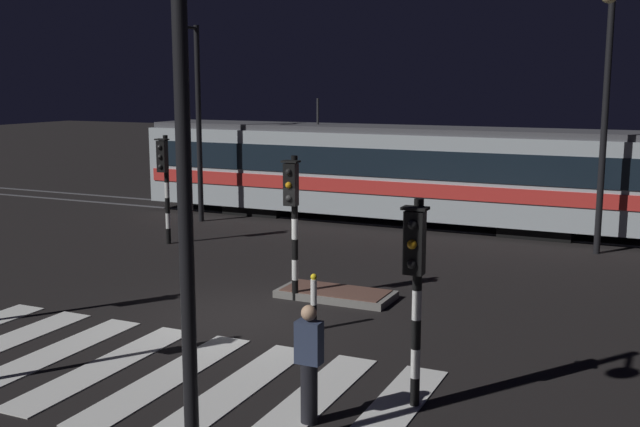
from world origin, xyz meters
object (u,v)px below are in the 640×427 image
at_px(traffic_light_corner_far_left, 165,173).
at_px(pedestrian_waiting_at_kerb, 309,363).
at_px(traffic_light_median_centre, 293,206).
at_px(street_lamp_trackside_right, 606,89).
at_px(bollard_island_edge, 314,302).
at_px(traffic_light_corner_near_right, 415,273).
at_px(tram, 390,171).
at_px(street_lamp_trackside_left, 194,97).
at_px(street_lamp_near_kerb, 169,119).

xyz_separation_m(traffic_light_corner_far_left, pedestrian_waiting_at_kerb, (8.97, -9.05, -1.23)).
bearing_deg(traffic_light_median_centre, traffic_light_corner_far_left, 148.30).
relative_size(traffic_light_median_centre, street_lamp_trackside_right, 0.45).
bearing_deg(bollard_island_edge, traffic_light_corner_near_right, -42.95).
xyz_separation_m(traffic_light_median_centre, tram, (-1.29, 9.80, -0.34)).
xyz_separation_m(traffic_light_corner_far_left, street_lamp_trackside_left, (-1.18, 3.34, 2.12)).
distance_m(traffic_light_median_centre, street_lamp_near_kerb, 7.98).
height_order(pedestrian_waiting_at_kerb, bollard_island_edge, pedestrian_waiting_at_kerb).
bearing_deg(traffic_light_corner_near_right, bollard_island_edge, 137.05).
bearing_deg(bollard_island_edge, street_lamp_trackside_right, 64.61).
xyz_separation_m(tram, pedestrian_waiting_at_kerb, (4.22, -15.13, -0.88)).
relative_size(street_lamp_near_kerb, bollard_island_edge, 6.06).
xyz_separation_m(traffic_light_median_centre, street_lamp_trackside_right, (5.55, 7.47, 2.42)).
bearing_deg(pedestrian_waiting_at_kerb, bollard_island_edge, 114.35).
bearing_deg(traffic_light_corner_far_left, street_lamp_trackside_right, 17.87).
bearing_deg(pedestrian_waiting_at_kerb, street_lamp_trackside_right, 78.44).
relative_size(traffic_light_corner_near_right, traffic_light_median_centre, 0.98).
bearing_deg(street_lamp_near_kerb, tram, 101.45).
xyz_separation_m(traffic_light_corner_far_left, bollard_island_edge, (7.29, -5.33, -1.55)).
relative_size(traffic_light_corner_far_left, tram, 0.18).
relative_size(street_lamp_near_kerb, street_lamp_trackside_right, 0.95).
height_order(street_lamp_trackside_right, pedestrian_waiting_at_kerb, street_lamp_trackside_right).
relative_size(street_lamp_trackside_left, pedestrian_waiting_at_kerb, 3.85).
bearing_deg(traffic_light_median_centre, pedestrian_waiting_at_kerb, -61.15).
bearing_deg(street_lamp_trackside_right, traffic_light_median_centre, -126.63).
bearing_deg(street_lamp_trackside_left, bollard_island_edge, -45.68).
bearing_deg(bollard_island_edge, tram, 102.53).
xyz_separation_m(street_lamp_trackside_left, pedestrian_waiting_at_kerb, (10.16, -12.40, -3.35)).
distance_m(street_lamp_trackside_right, tram, 7.73).
height_order(traffic_light_median_centre, street_lamp_trackside_right, street_lamp_trackside_right).
bearing_deg(traffic_light_corner_far_left, street_lamp_trackside_left, 109.50).
height_order(tram, pedestrian_waiting_at_kerb, tram).
height_order(traffic_light_corner_far_left, pedestrian_waiting_at_kerb, traffic_light_corner_far_left).
xyz_separation_m(traffic_light_corner_near_right, street_lamp_near_kerb, (-1.91, -3.09, 2.27)).
bearing_deg(traffic_light_median_centre, street_lamp_near_kerb, -73.43).
relative_size(street_lamp_trackside_right, bollard_island_edge, 6.40).
height_order(street_lamp_trackside_left, bollard_island_edge, street_lamp_trackside_left).
distance_m(street_lamp_trackside_right, bollard_island_edge, 10.78).
bearing_deg(traffic_light_corner_far_left, traffic_light_corner_near_right, -38.22).
xyz_separation_m(traffic_light_corner_near_right, traffic_light_median_centre, (-4.10, 4.25, 0.05)).
bearing_deg(bollard_island_edge, traffic_light_corner_far_left, 143.82).
distance_m(traffic_light_median_centre, pedestrian_waiting_at_kerb, 6.20).
distance_m(street_lamp_near_kerb, bollard_island_edge, 6.92).
bearing_deg(street_lamp_trackside_right, pedestrian_waiting_at_kerb, -101.56).
xyz_separation_m(traffic_light_corner_far_left, street_lamp_trackside_right, (11.59, 3.74, 2.40)).
bearing_deg(traffic_light_corner_near_right, pedestrian_waiting_at_kerb, -137.28).
xyz_separation_m(tram, bollard_island_edge, (2.53, -11.40, -1.19)).
bearing_deg(tram, pedestrian_waiting_at_kerb, -74.41).
relative_size(street_lamp_trackside_right, tram, 0.39).
bearing_deg(traffic_light_median_centre, street_lamp_trackside_right, 53.37).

